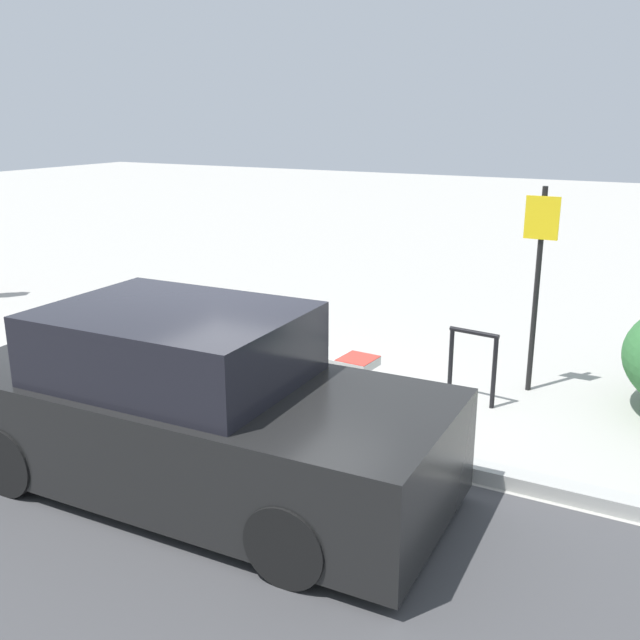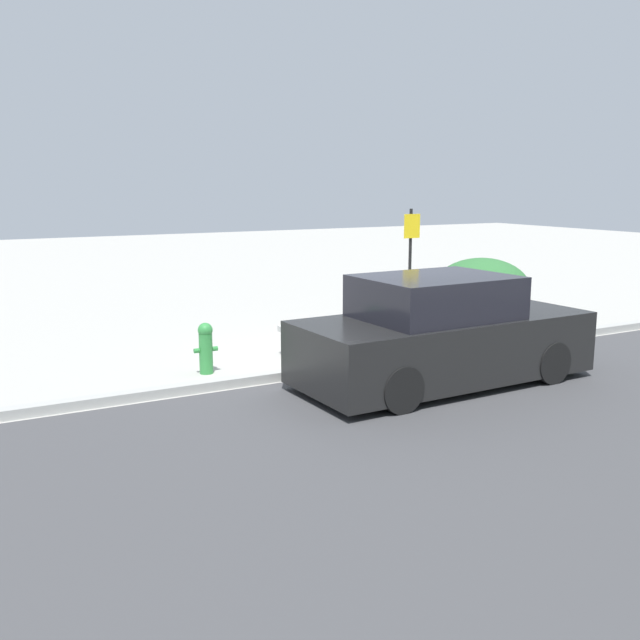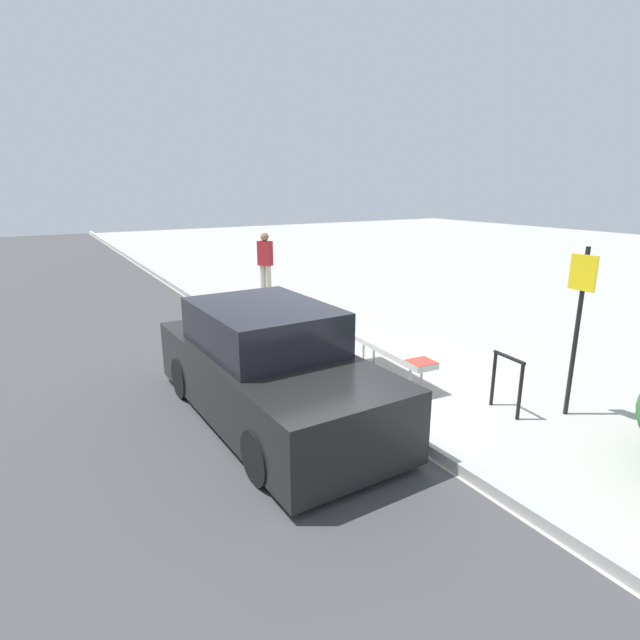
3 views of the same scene
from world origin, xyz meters
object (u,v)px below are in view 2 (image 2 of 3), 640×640
Objects in this scene: sign_post at (410,256)px; fire_hydrant at (206,347)px; parked_car_near at (441,336)px; bike_rack at (410,309)px; bench at (337,326)px.

sign_post reaches higher than fire_hydrant.
sign_post is 4.12m from parked_car_near.
parked_car_near reaches higher than bike_rack.
bike_rack is 3.25m from parked_car_near.
fire_hydrant is at bearing 140.70° from parked_car_near.
parked_car_near is (-1.53, -2.86, 0.18)m from bike_rack.
bike_rack is at bearing -125.19° from sign_post.
sign_post reaches higher than parked_car_near.
bench is 2.78m from sign_post.
parked_car_near is (2.71, -2.10, 0.28)m from fire_hydrant.
bench is 2.37× the size of bike_rack.
sign_post is (0.47, 0.67, 0.88)m from bike_rack.
sign_post is 5.02m from fire_hydrant.
sign_post is at bearing 58.95° from parked_car_near.
bike_rack is 0.36× the size of sign_post.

